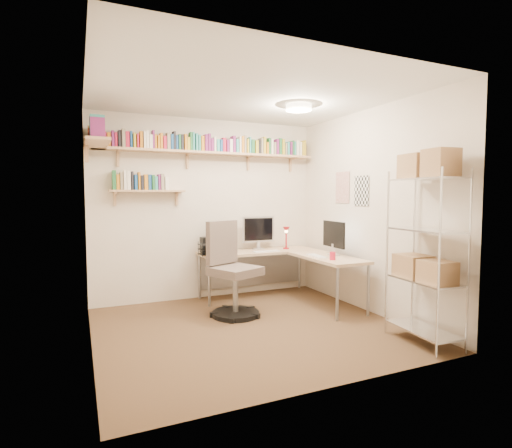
# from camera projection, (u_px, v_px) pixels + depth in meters

# --- Properties ---
(ground) EXTENTS (3.20, 3.20, 0.00)m
(ground) POSITION_uv_depth(u_px,v_px,m) (250.00, 328.00, 4.35)
(ground) COLOR #422A1C
(ground) RESTS_ON ground
(room_shell) EXTENTS (3.24, 3.04, 2.52)m
(room_shell) POSITION_uv_depth(u_px,v_px,m) (251.00, 185.00, 4.24)
(room_shell) COLOR beige
(room_shell) RESTS_ON ground
(wall_shelves) EXTENTS (3.12, 1.09, 0.80)m
(wall_shelves) POSITION_uv_depth(u_px,v_px,m) (182.00, 151.00, 5.22)
(wall_shelves) COLOR tan
(wall_shelves) RESTS_ON ground
(corner_desk) EXTENTS (1.76, 1.71, 1.14)m
(corner_desk) POSITION_uv_depth(u_px,v_px,m) (268.00, 253.00, 5.49)
(corner_desk) COLOR #D2AF89
(corner_desk) RESTS_ON ground
(office_chair) EXTENTS (0.66, 0.67, 1.13)m
(office_chair) POSITION_uv_depth(u_px,v_px,m) (232.00, 276.00, 4.79)
(office_chair) COLOR black
(office_chair) RESTS_ON ground
(wire_rack) EXTENTS (0.42, 0.76, 1.86)m
(wire_rack) POSITION_uv_depth(u_px,v_px,m) (425.00, 227.00, 3.83)
(wire_rack) COLOR silver
(wire_rack) RESTS_ON ground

